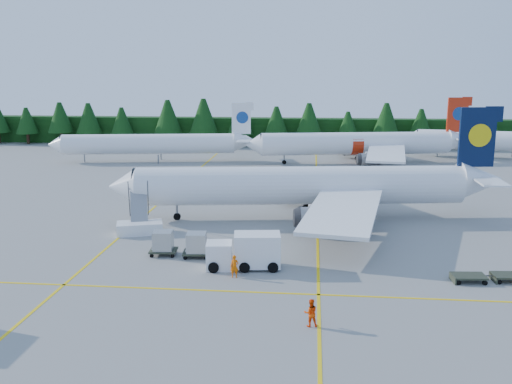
# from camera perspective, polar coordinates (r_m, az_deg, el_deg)

# --- Properties ---
(ground) EXTENTS (320.00, 320.00, 0.00)m
(ground) POSITION_cam_1_polar(r_m,az_deg,el_deg) (49.80, -0.75, -7.36)
(ground) COLOR gray
(ground) RESTS_ON ground
(taxi_stripe_a) EXTENTS (0.25, 120.00, 0.01)m
(taxi_stripe_a) POSITION_cam_1_polar(r_m,az_deg,el_deg) (71.36, -10.15, -1.54)
(taxi_stripe_a) COLOR yellow
(taxi_stripe_a) RESTS_ON ground
(taxi_stripe_b) EXTENTS (0.25, 120.00, 0.01)m
(taxi_stripe_b) POSITION_cam_1_polar(r_m,az_deg,el_deg) (68.69, 6.13, -1.95)
(taxi_stripe_b) COLOR yellow
(taxi_stripe_b) RESTS_ON ground
(taxi_stripe_cross) EXTENTS (80.00, 0.25, 0.01)m
(taxi_stripe_cross) POSITION_cam_1_polar(r_m,az_deg,el_deg) (44.23, -1.64, -9.93)
(taxi_stripe_cross) COLOR yellow
(taxi_stripe_cross) RESTS_ON ground
(treeline_hedge) EXTENTS (220.00, 4.00, 6.00)m
(treeline_hedge) POSITION_cam_1_polar(r_m,az_deg,el_deg) (129.48, 3.37, 6.05)
(treeline_hedge) COLOR black
(treeline_hedge) RESTS_ON ground
(airliner_navy) EXTENTS (43.09, 35.23, 12.57)m
(airliner_navy) POSITION_cam_1_polar(r_m,az_deg,el_deg) (64.30, 3.77, 0.58)
(airliner_navy) COLOR white
(airliner_navy) RESTS_ON ground
(airliner_red) EXTENTS (40.19, 32.79, 11.77)m
(airliner_red) POSITION_cam_1_polar(r_m,az_deg,el_deg) (104.73, 9.59, 4.77)
(airliner_red) COLOR white
(airliner_red) RESTS_ON ground
(airliner_far_left) EXTENTS (36.71, 9.11, 10.73)m
(airliner_far_left) POSITION_cam_1_polar(r_m,az_deg,el_deg) (106.96, -11.19, 4.76)
(airliner_far_left) COLOR white
(airliner_far_left) RESTS_ON ground
(airliner_far_right) EXTENTS (37.52, 9.28, 10.97)m
(airliner_far_right) POSITION_cam_1_polar(r_m,az_deg,el_deg) (118.36, 23.13, 4.75)
(airliner_far_right) COLOR white
(airliner_far_right) RESTS_ON ground
(airstairs) EXTENTS (5.12, 6.95, 4.15)m
(airstairs) POSITION_cam_1_polar(r_m,az_deg,el_deg) (60.51, -11.56, -3.18)
(airstairs) COLOR white
(airstairs) RESTS_ON ground
(service_truck) EXTENTS (6.49, 2.98, 3.03)m
(service_truck) POSITION_cam_1_polar(r_m,az_deg,el_deg) (48.75, -1.24, -5.94)
(service_truck) COLOR silver
(service_truck) RESTS_ON ground
(uld_pair) EXTENTS (5.75, 2.38, 1.89)m
(uld_pair) POSITION_cam_1_polar(r_m,az_deg,el_deg) (52.33, -7.63, -5.04)
(uld_pair) COLOR #303627
(uld_pair) RESTS_ON ground
(crew_a) EXTENTS (0.70, 0.48, 1.87)m
(crew_a) POSITION_cam_1_polar(r_m,az_deg,el_deg) (46.80, -2.17, -7.46)
(crew_a) COLOR #E85C04
(crew_a) RESTS_ON ground
(crew_b) EXTENTS (1.05, 0.89, 1.90)m
(crew_b) POSITION_cam_1_polar(r_m,az_deg,el_deg) (38.51, 5.49, -11.93)
(crew_b) COLOR #FD4305
(crew_b) RESTS_ON ground
(crew_c) EXTENTS (0.73, 0.82, 1.66)m
(crew_c) POSITION_cam_1_polar(r_m,az_deg,el_deg) (50.35, -0.89, -6.15)
(crew_c) COLOR orange
(crew_c) RESTS_ON ground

